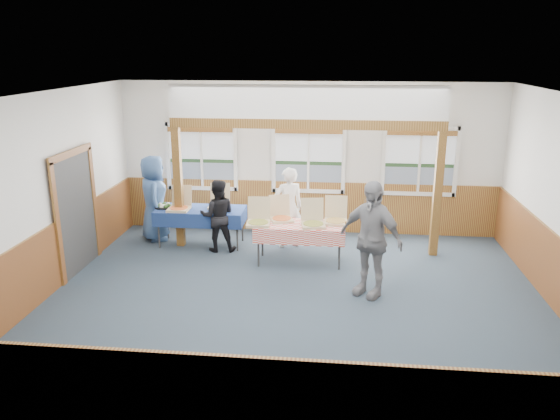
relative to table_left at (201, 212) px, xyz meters
The scene contains 29 objects.
floor 3.24m from the table_left, 48.63° to the right, with size 8.00×8.00×0.00m, color #26323F.
ceiling 4.04m from the table_left, 48.63° to the right, with size 8.00×8.00×0.00m, color white.
wall_back 2.54m from the table_left, 28.24° to the left, with size 8.00×8.00×0.00m, color silver.
wall_front 6.30m from the table_left, 70.40° to the right, with size 8.00×8.00×0.00m, color silver.
wall_left 3.18m from the table_left, 128.76° to the right, with size 8.00×8.00×0.00m, color silver.
wainscot_back 2.37m from the table_left, 27.71° to the left, with size 7.98×0.05×1.10m, color brown.
wainscot_front 6.22m from the table_left, 70.32° to the right, with size 7.98×0.05×1.10m, color brown.
wainscot_left 3.04m from the table_left, 128.39° to the right, with size 0.05×6.98×1.10m, color brown.
cased_opening 2.41m from the table_left, 141.68° to the right, with size 0.06×1.30×2.10m, color #333333.
window_left 1.47m from the table_left, 100.87° to the left, with size 1.56×0.10×1.46m.
window_mid 2.55m from the table_left, 27.33° to the left, with size 1.56×0.10×1.46m.
window_right 4.63m from the table_left, 13.83° to the left, with size 1.56×0.10×1.46m.
post_left 0.65m from the table_left, 169.43° to the right, with size 0.15×0.15×2.40m, color #5B3A14.
post_right 4.62m from the table_left, ahead, with size 0.15×0.15×2.40m, color #5B3A14.
cross_beam 2.76m from the table_left, ahead, with size 5.15×0.18×0.18m, color #5B3A14.
table_left is the anchor object (origin of this frame).
table_right 2.19m from the table_left, 20.63° to the right, with size 1.79×1.31×0.76m.
pizza_box_a 0.43m from the table_left, 165.03° to the right, with size 0.41×0.50×0.45m.
pizza_box_b 0.40m from the table_left, 25.16° to the left, with size 0.44×0.52×0.44m.
pizza_box_c 1.57m from the table_left, 33.78° to the right, with size 0.44×0.53×0.46m.
pizza_box_d 1.79m from the table_left, 19.00° to the right, with size 0.52×0.58×0.43m.
pizza_box_e 2.45m from the table_left, 20.31° to the right, with size 0.48×0.56×0.45m.
pizza_box_f 2.78m from the table_left, 13.10° to the right, with size 0.41×0.51×0.45m.
veggie_tray 0.76m from the table_left, behind, with size 0.38×0.38×0.09m.
drink_glass 3.08m from the table_left, 19.41° to the right, with size 0.07×0.07×0.15m, color #985E19.
woman_white 1.77m from the table_left, ahead, with size 0.59×0.39×1.62m, color white.
woman_black 0.51m from the table_left, 35.30° to the right, with size 0.69×0.54×1.43m, color black.
man_blue 1.07m from the table_left, 167.05° to the left, with size 0.86×0.56×1.77m, color #3A5C92.
person_grey 3.84m from the table_left, 31.73° to the right, with size 1.11×0.46×1.90m, color gray.
Camera 1 is at (0.60, -7.87, 3.83)m, focal length 35.00 mm.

